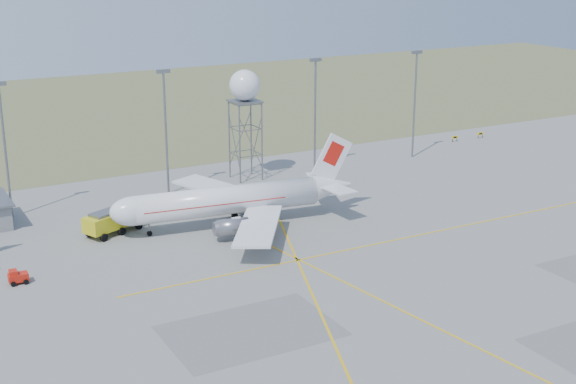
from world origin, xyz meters
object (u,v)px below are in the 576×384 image
radar_tower (245,119)px  baggage_tug (18,278)px  airliner_main (231,200)px  fire_truck (115,221)px

radar_tower → baggage_tug: (-44.26, -28.02, -10.08)m
airliner_main → baggage_tug: size_ratio=15.67×
fire_truck → baggage_tug: size_ratio=4.04×
airliner_main → fire_truck: airliner_main is taller
fire_truck → airliner_main: bearing=-42.6°
airliner_main → radar_tower: 25.75m
radar_tower → fire_truck: radar_tower is taller
baggage_tug → fire_truck: bearing=38.9°
airliner_main → fire_truck: (-15.70, 5.27, -2.10)m
airliner_main → fire_truck: size_ratio=3.88×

